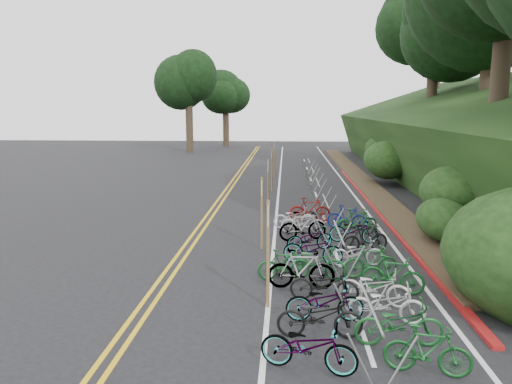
% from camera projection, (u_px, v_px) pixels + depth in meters
% --- Properties ---
extents(ground, '(120.00, 120.00, 0.00)m').
position_uv_depth(ground, '(228.00, 305.00, 12.30)').
color(ground, black).
rests_on(ground, ground).
extents(road_markings, '(7.47, 80.00, 0.01)m').
position_uv_depth(road_markings, '(268.00, 217.00, 22.20)').
color(road_markings, gold).
rests_on(road_markings, ground).
extents(red_curb, '(0.25, 28.00, 0.10)m').
position_uv_depth(red_curb, '(376.00, 209.00, 23.77)').
color(red_curb, maroon).
rests_on(red_curb, ground).
extents(embankment, '(14.30, 48.14, 9.11)m').
position_uv_depth(embankment, '(479.00, 145.00, 29.84)').
color(embankment, black).
rests_on(embankment, ground).
extents(tree_cluster, '(31.99, 53.66, 17.57)m').
position_uv_depth(tree_cluster, '(419.00, 8.00, 31.56)').
color(tree_cluster, '#2D2319').
rests_on(tree_cluster, ground).
extents(bike_rack_front, '(1.16, 2.58, 1.22)m').
position_uv_depth(bike_rack_front, '(370.00, 322.00, 9.32)').
color(bike_rack_front, gray).
rests_on(bike_rack_front, ground).
extents(bike_racks_rest, '(1.14, 23.00, 1.17)m').
position_uv_depth(bike_racks_rest, '(318.00, 188.00, 24.77)').
color(bike_racks_rest, gray).
rests_on(bike_racks_rest, ground).
extents(signpost_near, '(0.08, 0.40, 2.66)m').
position_uv_depth(signpost_near, '(268.00, 247.00, 11.94)').
color(signpost_near, brown).
rests_on(signpost_near, ground).
extents(signposts_rest, '(0.08, 18.40, 2.50)m').
position_uv_depth(signposts_rest, '(270.00, 174.00, 25.80)').
color(signposts_rest, brown).
rests_on(signposts_rest, ground).
extents(bike_front, '(0.65, 1.55, 0.90)m').
position_uv_depth(bike_front, '(284.00, 264.00, 14.06)').
color(bike_front, '#144C1E').
rests_on(bike_front, ground).
extents(bike_valet, '(3.46, 14.10, 1.09)m').
position_uv_depth(bike_valet, '(335.00, 257.00, 14.68)').
color(bike_valet, slate).
rests_on(bike_valet, ground).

